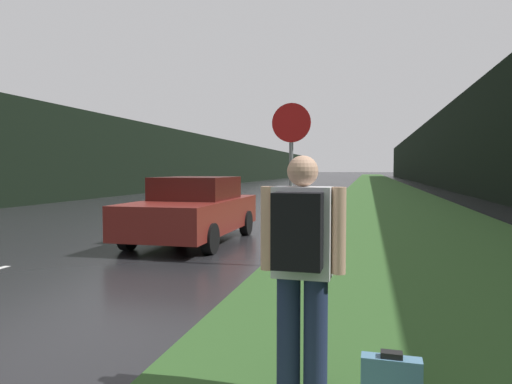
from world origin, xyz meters
name	(u,v)px	position (x,y,z in m)	size (l,w,h in m)	color
grass_verge	(383,190)	(7.32, 40.00, 0.01)	(6.00, 240.00, 0.02)	#2D5123
lane_stripe_c	(152,227)	(0.00, 13.12, 0.00)	(0.12, 3.00, 0.01)	silver
lane_stripe_d	(225,208)	(0.00, 20.12, 0.00)	(0.12, 3.00, 0.01)	silver
treeline_far_side	(218,162)	(-10.32, 50.00, 2.51)	(2.00, 140.00, 5.02)	black
treeline_near_side	(442,152)	(13.32, 50.00, 3.47)	(2.00, 140.00, 6.94)	black
stop_sign	(291,167)	(4.82, 8.75, 1.73)	(0.67, 0.07, 2.82)	slate
hitchhiker_with_backpack	(301,262)	(5.64, 4.23, 1.03)	(0.62, 0.43, 1.79)	#1E2847
car_passing_near	(194,210)	(2.16, 10.95, 0.75)	(2.01, 4.44, 1.51)	maroon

